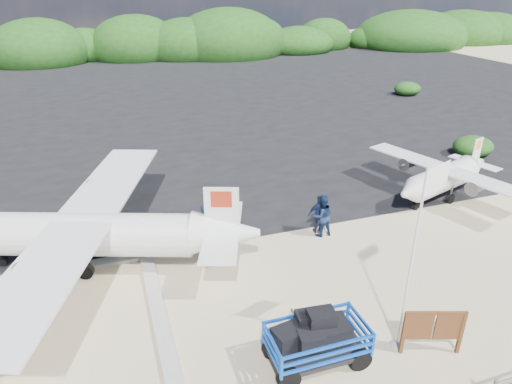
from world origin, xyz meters
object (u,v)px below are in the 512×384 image
signboard (428,352)px  crew_b (322,216)px  flagpole (397,345)px  crew_a (205,225)px  baggage_cart (315,362)px  crew_c (319,214)px  aircraft_large (319,117)px  aircraft_small (13,100)px

signboard → crew_b: crew_b is taller
flagpole → crew_a: size_ratio=2.98×
baggage_cart → crew_c: bearing=63.7°
signboard → crew_b: (0.02, 7.18, 0.94)m
crew_b → crew_c: size_ratio=1.08×
flagpole → aircraft_large: flagpole is taller
aircraft_large → aircraft_small: aircraft_large is taller
crew_a → aircraft_large: (12.94, 15.93, -0.97)m
signboard → aircraft_small: size_ratio=0.27×
crew_b → aircraft_large: bearing=-117.6°
crew_b → crew_c: (0.02, 0.25, -0.07)m
flagpole → aircraft_large: bearing=69.3°
baggage_cart → crew_a: (-1.52, 7.15, 0.97)m
aircraft_small → flagpole: bearing=94.3°
signboard → aircraft_small: (-15.71, 37.87, 0.00)m
baggage_cart → crew_b: (3.34, 6.43, 0.94)m
crew_a → crew_c: bearing=-175.4°
flagpole → aircraft_large: size_ratio=0.40×
baggage_cart → signboard: signboard is taller
crew_a → crew_b: size_ratio=1.04×
baggage_cart → crew_b: 7.31m
baggage_cart → crew_b: bearing=62.9°
baggage_cart → signboard: size_ratio=1.61×
crew_c → crew_a: bearing=4.0°
signboard → crew_c: size_ratio=1.08×
baggage_cart → aircraft_small: aircraft_small is taller
crew_b → aircraft_small: 34.50m
signboard → crew_c: crew_c is taller
baggage_cart → aircraft_small: 39.14m
flagpole → crew_b: bearing=83.9°
baggage_cart → crew_a: 7.38m
aircraft_small → crew_c: bearing=99.7°
baggage_cart → crew_a: crew_a is taller
flagpole → signboard: size_ratio=3.08×
crew_b → baggage_cart: bearing=60.9°
crew_c → aircraft_large: bearing=-106.7°
crew_a → crew_b: bearing=-178.3°
flagpole → aircraft_small: 40.21m
baggage_cart → flagpole: bearing=-3.4°
baggage_cart → crew_a: bearing=102.4°
crew_c → baggage_cart: bearing=72.8°
baggage_cart → aircraft_large: aircraft_large is taller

